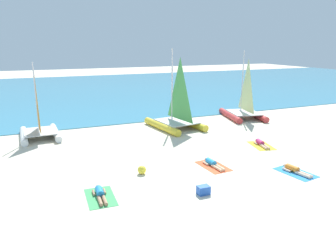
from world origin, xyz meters
TOP-DOWN VIEW (x-y plane):
  - ground_plane at (0.00, 10.00)m, footprint 120.00×120.00m
  - ocean_water at (0.00, 31.19)m, footprint 120.00×40.00m
  - sailboat_yellow at (2.13, 8.56)m, footprint 3.43×4.76m
  - sailboat_white at (-7.15, 9.74)m, footprint 2.52×3.83m
  - sailboat_red at (8.61, 9.35)m, footprint 3.55×4.70m
  - towel_leftmost at (-5.21, -0.28)m, footprint 1.18×1.94m
  - sunbather_leftmost at (-5.20, -0.22)m, footprint 0.56×1.56m
  - towel_center_left at (0.73, 0.90)m, footprint 1.22×1.96m
  - sunbather_center_left at (0.73, 0.96)m, footprint 0.57×1.57m
  - towel_center_right at (3.94, -1.38)m, footprint 1.37×2.04m
  - sunbather_center_right at (3.93, -1.32)m, footprint 0.63×1.57m
  - towel_rightmost at (5.18, 2.70)m, footprint 1.49×2.09m
  - sunbather_rightmost at (5.19, 2.76)m, footprint 0.73×1.56m
  - beach_ball at (-2.90, 1.36)m, footprint 0.40×0.40m
  - cooler_box at (-1.24, -1.64)m, footprint 0.50×0.36m

SIDE VIEW (x-z plane):
  - ground_plane at x=0.00m, z-range 0.00..0.00m
  - towel_leftmost at x=-5.21m, z-range 0.00..0.01m
  - towel_center_left at x=0.73m, z-range 0.00..0.01m
  - towel_center_right at x=3.94m, z-range 0.00..0.01m
  - towel_rightmost at x=5.18m, z-range 0.00..0.01m
  - ocean_water at x=0.00m, z-range 0.00..0.05m
  - sunbather_leftmost at x=-5.20m, z-range -0.02..0.28m
  - sunbather_center_left at x=0.73m, z-range -0.02..0.28m
  - sunbather_center_right at x=3.93m, z-range -0.02..0.28m
  - sunbather_rightmost at x=5.19m, z-range -0.02..0.28m
  - cooler_box at x=-1.24m, z-range 0.00..0.36m
  - beach_ball at x=-2.90m, z-range 0.00..0.40m
  - sailboat_white at x=-7.15m, z-range -1.72..3.18m
  - sailboat_red at x=8.61m, z-range -1.93..3.57m
  - sailboat_yellow at x=2.13m, z-range -2.01..3.72m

